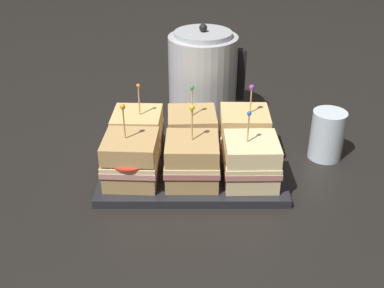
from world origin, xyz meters
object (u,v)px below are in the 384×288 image
sandwich_back_center (191,132)px  kettle_steel (203,77)px  serving_platter (192,168)px  sandwich_back_left (138,132)px  sandwich_front_right (251,161)px  sandwich_back_right (244,132)px  sandwich_front_center (193,161)px  sandwich_front_left (131,160)px  drinking_glass (327,135)px

sandwich_back_center → kettle_steel: bearing=81.4°
serving_platter → sandwich_back_left: size_ratio=2.33×
sandwich_front_right → sandwich_back_right: size_ratio=0.98×
sandwich_back_right → sandwich_front_center: bearing=-133.7°
sandwich_back_center → sandwich_back_right: size_ratio=1.00×
kettle_steel → sandwich_back_right: bearing=-67.3°
sandwich_front_right → sandwich_back_right: (-0.00, 0.12, 0.00)m
sandwich_back_right → sandwich_front_left: bearing=-153.7°
sandwich_back_left → drinking_glass: size_ratio=1.47×
sandwich_back_right → sandwich_back_left: bearing=179.2°
sandwich_back_right → sandwich_front_right: bearing=-88.9°
serving_platter → drinking_glass: drinking_glass is taller
sandwich_back_left → kettle_steel: size_ratio=0.66×
sandwich_front_left → sandwich_front_center: bearing=-0.2°
serving_platter → sandwich_back_center: sandwich_back_center is taller
sandwich_front_center → drinking_glass: 0.33m
sandwich_front_center → sandwich_back_left: size_ratio=1.02×
kettle_steel → drinking_glass: size_ratio=2.22×
serving_platter → sandwich_back_center: (-0.00, 0.06, 0.06)m
sandwich_front_left → sandwich_back_left: size_ratio=1.04×
sandwich_front_center → sandwich_back_right: 0.17m
sandwich_back_center → kettle_steel: 0.22m
serving_platter → sandwich_front_left: sandwich_front_left is taller
serving_platter → sandwich_back_left: (-0.12, 0.06, 0.06)m
serving_platter → sandwich_back_right: 0.14m
serving_platter → drinking_glass: 0.32m
serving_platter → sandwich_front_center: bearing=-87.3°
kettle_steel → sandwich_front_center: bearing=-94.4°
sandwich_front_left → sandwich_front_center: sandwich_front_left is taller
sandwich_front_center → drinking_glass: (0.31, 0.13, -0.01)m
sandwich_front_left → sandwich_back_center: bearing=45.5°
sandwich_back_center → drinking_glass: bearing=0.3°
serving_platter → sandwich_front_center: 0.08m
sandwich_front_right → drinking_glass: sandwich_front_right is taller
kettle_steel → sandwich_back_center: bearing=-98.6°
kettle_steel → drinking_glass: bearing=-36.6°
kettle_steel → drinking_glass: kettle_steel is taller
sandwich_front_left → serving_platter: bearing=25.9°
sandwich_front_center → sandwich_back_center: sandwich_front_center is taller
sandwich_back_center → sandwich_back_right: 0.12m
serving_platter → sandwich_front_left: bearing=-154.1°
sandwich_front_center → sandwich_back_right: size_ratio=1.03×
sandwich_front_center → kettle_steel: bearing=85.6°
sandwich_back_center → sandwich_back_left: bearing=-179.9°
sandwich_back_left → drinking_glass: bearing=0.3°
sandwich_front_center → sandwich_back_left: 0.18m
sandwich_back_right → kettle_steel: 0.24m
serving_platter → sandwich_back_left: sandwich_back_left is taller
serving_platter → sandwich_front_right: 0.15m
sandwich_front_right → sandwich_front_center: bearing=178.9°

